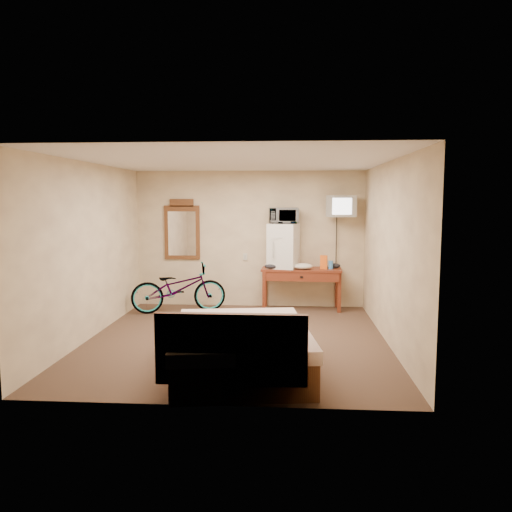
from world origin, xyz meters
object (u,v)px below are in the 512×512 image
wall_mirror (182,230)px  bicycle (179,288)px  mini_fridge (283,246)px  crt_television (341,206)px  microwave (284,216)px  blue_cup (331,265)px  bed (240,348)px  desk (301,275)px

wall_mirror → bicycle: wall_mirror is taller
mini_fridge → crt_television: (1.01, -0.02, 0.71)m
microwave → blue_cup: size_ratio=3.49×
crt_television → bed: bearing=-113.2°
desk → crt_television: (0.68, 0.02, 1.23)m
mini_fridge → bed: bearing=-97.4°
desk → crt_television: size_ratio=2.36×
crt_television → bed: crt_television is taller
crt_television → wall_mirror: 2.94m
desk → bicycle: 2.19m
blue_cup → wall_mirror: size_ratio=0.13×
desk → crt_television: bearing=2.0°
microwave → bed: 3.72m
microwave → crt_television: size_ratio=0.83×
crt_television → microwave: bearing=178.6°
blue_cup → bed: size_ratio=0.07×
blue_cup → bed: 3.64m
blue_cup → mini_fridge: bearing=175.8°
desk → wall_mirror: 2.36m
crt_television → bicycle: bearing=-172.5°
blue_cup → crt_television: (0.17, 0.04, 1.04)m
crt_television → bed: 4.01m
microwave → wall_mirror: size_ratio=0.46×
desk → crt_television: crt_television is taller
bicycle → wall_mirror: bearing=-11.0°
microwave → blue_cup: bearing=-9.8°
wall_mirror → bed: bearing=-68.4°
microwave → bicycle: size_ratio=0.31×
desk → wall_mirror: bearing=172.9°
microwave → blue_cup: 1.21m
mini_fridge → bed: (-0.44, -3.42, -0.86)m
desk → mini_fridge: (-0.33, 0.05, 0.52)m
microwave → bed: size_ratio=0.23×
desk → bicycle: size_ratio=0.88×
mini_fridge → bed: mini_fridge is taller
desk → wall_mirror: size_ratio=1.30×
desk → crt_television: 1.40m
crt_television → bicycle: size_ratio=0.37×
bed → crt_television: bearing=66.8°
mini_fridge → desk: bearing=-8.5°
wall_mirror → bed: wall_mirror is taller
mini_fridge → blue_cup: mini_fridge is taller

